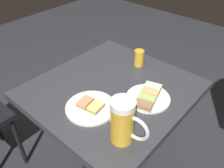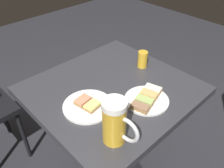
{
  "view_description": "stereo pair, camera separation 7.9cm",
  "coord_description": "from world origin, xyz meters",
  "px_view_note": "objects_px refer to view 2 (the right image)",
  "views": [
    {
      "loc": [
        0.65,
        0.57,
        1.45
      ],
      "look_at": [
        0.0,
        0.0,
        0.8
      ],
      "focal_mm": 37.53,
      "sensor_mm": 36.0,
      "label": 1
    },
    {
      "loc": [
        0.6,
        0.63,
        1.45
      ],
      "look_at": [
        0.0,
        0.0,
        0.8
      ],
      "focal_mm": 37.53,
      "sensor_mm": 36.0,
      "label": 2
    }
  ],
  "objects_px": {
    "plate_far": "(88,105)",
    "beer_glass_small": "(143,59)",
    "beer_mug": "(115,122)",
    "plate_near": "(147,99)"
  },
  "relations": [
    {
      "from": "plate_far",
      "to": "beer_glass_small",
      "type": "height_order",
      "value": "beer_glass_small"
    },
    {
      "from": "plate_near",
      "to": "beer_glass_small",
      "type": "relative_size",
      "value": 2.25
    },
    {
      "from": "plate_near",
      "to": "plate_far",
      "type": "bearing_deg",
      "value": -35.09
    },
    {
      "from": "plate_far",
      "to": "beer_glass_small",
      "type": "bearing_deg",
      "value": -172.99
    },
    {
      "from": "beer_mug",
      "to": "beer_glass_small",
      "type": "height_order",
      "value": "beer_mug"
    },
    {
      "from": "plate_far",
      "to": "beer_mug",
      "type": "distance_m",
      "value": 0.22
    },
    {
      "from": "plate_near",
      "to": "plate_far",
      "type": "distance_m",
      "value": 0.25
    },
    {
      "from": "beer_mug",
      "to": "beer_glass_small",
      "type": "distance_m",
      "value": 0.51
    },
    {
      "from": "beer_glass_small",
      "to": "plate_near",
      "type": "bearing_deg",
      "value": 44.62
    },
    {
      "from": "plate_near",
      "to": "beer_glass_small",
      "type": "distance_m",
      "value": 0.28
    }
  ]
}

